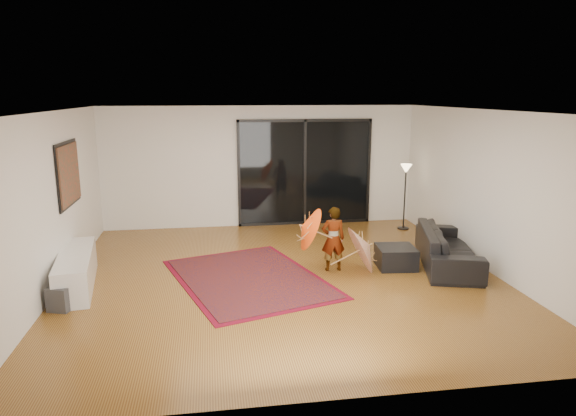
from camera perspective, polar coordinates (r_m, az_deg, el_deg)
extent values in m
plane|color=olive|center=(8.52, -0.54, -7.72)|extent=(7.00, 7.00, 0.00)
plane|color=white|center=(7.99, -0.58, 10.75)|extent=(7.00, 7.00, 0.00)
plane|color=silver|center=(11.58, -3.03, 4.61)|extent=(7.00, 0.00, 7.00)
plane|color=silver|center=(4.83, 5.40, -6.95)|extent=(7.00, 0.00, 7.00)
plane|color=silver|center=(8.41, -24.88, 0.39)|extent=(0.00, 7.00, 7.00)
plane|color=silver|center=(9.31, 21.31, 1.78)|extent=(0.00, 7.00, 7.00)
cube|color=black|center=(11.71, 1.88, 3.97)|extent=(3.00, 0.04, 2.40)
cube|color=black|center=(11.57, 1.94, 9.69)|extent=(3.06, 0.06, 0.06)
cube|color=black|center=(11.92, 1.85, -1.61)|extent=(3.06, 0.06, 0.06)
cube|color=black|center=(11.69, 1.89, 3.96)|extent=(0.06, 0.06, 2.40)
cube|color=black|center=(9.30, -23.25, 3.49)|extent=(0.02, 1.28, 1.08)
cube|color=#1F4E3A|center=(9.30, -23.13, 3.50)|extent=(0.03, 1.18, 0.98)
cube|color=white|center=(8.70, -22.47, -6.40)|extent=(0.76, 1.99, 0.54)
cube|color=#424244|center=(7.93, -23.89, -9.11)|extent=(0.38, 0.38, 0.34)
cube|color=#5F0819|center=(8.48, -4.37, -7.82)|extent=(2.93, 3.49, 0.01)
cube|color=maroon|center=(8.47, -4.37, -7.79)|extent=(2.73, 3.29, 0.02)
imported|color=black|center=(9.45, 17.34, -4.17)|extent=(1.46, 2.38, 0.65)
cube|color=black|center=(9.14, 11.89, -5.35)|extent=(0.70, 0.70, 0.37)
cylinder|color=black|center=(11.77, 12.67, -2.19)|extent=(0.25, 0.25, 0.03)
cylinder|color=black|center=(11.62, 12.83, 0.94)|extent=(0.03, 0.03, 1.34)
cone|color=#FFD899|center=(11.51, 12.99, 4.29)|extent=(0.25, 0.25, 0.20)
imported|color=#999999|center=(8.72, 5.04, -3.43)|extent=(0.41, 0.27, 1.11)
cone|color=#E7450C|center=(8.52, 1.54, -2.53)|extent=(0.46, 0.75, 0.75)
cylinder|color=#A27845|center=(8.61, 1.53, -4.69)|extent=(0.47, 0.02, 0.23)
cylinder|color=#A27845|center=(8.49, 1.54, -1.85)|extent=(0.06, 0.02, 0.04)
cone|color=beige|center=(8.76, 9.09, -3.83)|extent=(0.53, 0.85, 0.85)
cylinder|color=#A27845|center=(8.87, 9.00, -6.12)|extent=(0.51, 0.02, 0.26)
cylinder|color=#A27845|center=(8.73, 9.11, -3.10)|extent=(0.06, 0.02, 0.04)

